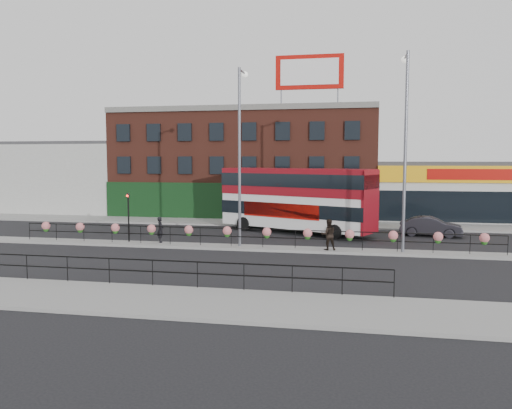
% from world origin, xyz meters
% --- Properties ---
extents(ground, '(120.00, 120.00, 0.00)m').
position_xyz_m(ground, '(0.00, 0.00, 0.00)').
color(ground, black).
rests_on(ground, ground).
extents(south_pavement, '(60.00, 4.00, 0.15)m').
position_xyz_m(south_pavement, '(0.00, -12.00, 0.07)').
color(south_pavement, gray).
rests_on(south_pavement, ground).
extents(north_pavement, '(60.00, 4.00, 0.15)m').
position_xyz_m(north_pavement, '(0.00, 12.00, 0.07)').
color(north_pavement, gray).
rests_on(north_pavement, ground).
extents(median, '(60.00, 1.60, 0.15)m').
position_xyz_m(median, '(0.00, 0.00, 0.07)').
color(median, gray).
rests_on(median, ground).
extents(yellow_line_inner, '(60.00, 0.10, 0.01)m').
position_xyz_m(yellow_line_inner, '(0.00, -9.70, 0.01)').
color(yellow_line_inner, gold).
rests_on(yellow_line_inner, ground).
extents(yellow_line_outer, '(60.00, 0.10, 0.01)m').
position_xyz_m(yellow_line_outer, '(0.00, -9.88, 0.01)').
color(yellow_line_outer, gold).
rests_on(yellow_line_outer, ground).
extents(brick_building, '(25.00, 12.21, 10.30)m').
position_xyz_m(brick_building, '(-4.00, 19.96, 5.13)').
color(brick_building, brown).
rests_on(brick_building, ground).
extents(supermarket, '(15.00, 12.25, 5.30)m').
position_xyz_m(supermarket, '(16.00, 19.90, 2.65)').
color(supermarket, silver).
rests_on(supermarket, ground).
extents(warehouse_west, '(15.50, 12.00, 7.30)m').
position_xyz_m(warehouse_west, '(-24.25, 20.00, 3.65)').
color(warehouse_west, '#B3B4AF').
rests_on(warehouse_west, ground).
extents(billboard, '(6.00, 0.29, 4.40)m').
position_xyz_m(billboard, '(2.50, 14.99, 13.18)').
color(billboard, '#AD0D07').
rests_on(billboard, brick_building).
extents(median_railing, '(30.04, 0.56, 1.23)m').
position_xyz_m(median_railing, '(-0.00, 0.00, 1.05)').
color(median_railing, black).
rests_on(median_railing, median).
extents(south_railing, '(20.04, 0.05, 1.12)m').
position_xyz_m(south_railing, '(-2.00, -10.10, 0.96)').
color(south_railing, black).
rests_on(south_railing, south_pavement).
extents(double_decker_bus, '(12.09, 7.43, 4.85)m').
position_xyz_m(double_decker_bus, '(2.25, 7.32, 2.98)').
color(double_decker_bus, white).
rests_on(double_decker_bus, ground).
extents(car, '(2.85, 4.78, 1.42)m').
position_xyz_m(car, '(11.98, 7.50, 0.71)').
color(car, '#28272E').
rests_on(car, ground).
extents(pedestrian_a, '(0.92, 0.87, 1.67)m').
position_xyz_m(pedestrian_a, '(-5.85, 0.48, 0.99)').
color(pedestrian_a, black).
rests_on(pedestrian_a, median).
extents(pedestrian_b, '(1.25, 1.16, 1.85)m').
position_xyz_m(pedestrian_b, '(5.00, -0.22, 1.07)').
color(pedestrian_b, black).
rests_on(pedestrian_b, median).
extents(lamp_column_west, '(0.39, 1.92, 10.96)m').
position_xyz_m(lamp_column_west, '(-0.48, 0.41, 6.64)').
color(lamp_column_west, slate).
rests_on(lamp_column_west, median).
extents(lamp_column_east, '(0.41, 2.02, 11.53)m').
position_xyz_m(lamp_column_east, '(9.30, 0.29, 6.98)').
color(lamp_column_east, slate).
rests_on(lamp_column_east, median).
extents(traffic_light_median, '(0.15, 0.28, 3.65)m').
position_xyz_m(traffic_light_median, '(-8.00, 0.39, 2.47)').
color(traffic_light_median, black).
rests_on(traffic_light_median, median).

